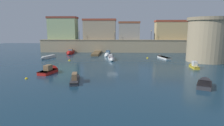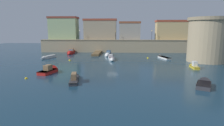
% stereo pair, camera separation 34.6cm
% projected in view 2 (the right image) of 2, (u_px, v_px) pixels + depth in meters
% --- Properties ---
extents(ground_plane, '(138.36, 138.36, 0.00)m').
position_uv_depth(ground_plane, '(112.00, 64.00, 45.96)').
color(ground_plane, '#19384C').
extents(quay_wall, '(54.73, 2.53, 4.62)m').
position_uv_depth(quay_wall, '(115.00, 46.00, 69.33)').
color(quay_wall, tan).
rests_on(quay_wall, ground).
extents(old_town_backdrop, '(52.11, 6.04, 8.71)m').
position_uv_depth(old_town_backdrop, '(107.00, 29.00, 72.06)').
color(old_town_backdrop, '#A7BE86').
rests_on(old_town_backdrop, ground).
extents(fortress_tower, '(10.27, 10.27, 11.35)m').
position_uv_depth(fortress_tower, '(207.00, 40.00, 48.73)').
color(fortress_tower, tan).
rests_on(fortress_tower, ground).
extents(pier_dock, '(2.29, 9.92, 0.70)m').
position_uv_depth(pier_dock, '(97.00, 53.00, 63.99)').
color(pier_dock, brown).
rests_on(pier_dock, ground).
extents(quay_lamp_0, '(0.32, 0.32, 3.40)m').
position_uv_depth(quay_lamp_0, '(80.00, 33.00, 69.15)').
color(quay_lamp_0, black).
rests_on(quay_lamp_0, quay_wall).
extents(quay_lamp_1, '(0.32, 0.32, 3.02)m').
position_uv_depth(quay_lamp_1, '(115.00, 34.00, 68.57)').
color(quay_lamp_1, black).
rests_on(quay_lamp_1, quay_wall).
extents(quay_lamp_2, '(0.32, 0.32, 3.37)m').
position_uv_depth(quay_lamp_2, '(152.00, 34.00, 67.91)').
color(quay_lamp_2, black).
rests_on(quay_lamp_2, quay_wall).
extents(moored_boat_0, '(3.33, 6.88, 1.42)m').
position_uv_depth(moored_boat_0, '(162.00, 57.00, 55.92)').
color(moored_boat_0, white).
rests_on(moored_boat_0, ground).
extents(moored_boat_1, '(2.18, 6.20, 2.90)m').
position_uv_depth(moored_boat_1, '(108.00, 54.00, 60.34)').
color(moored_boat_1, white).
rests_on(moored_boat_1, ground).
extents(moored_boat_2, '(2.18, 7.37, 2.42)m').
position_uv_depth(moored_boat_2, '(111.00, 58.00, 52.46)').
color(moored_boat_2, white).
rests_on(moored_boat_2, ground).
extents(moored_boat_3, '(3.51, 4.65, 1.74)m').
position_uv_depth(moored_boat_3, '(204.00, 84.00, 28.10)').
color(moored_boat_3, '#333338').
rests_on(moored_boat_3, ground).
extents(moored_boat_4, '(2.34, 6.76, 1.82)m').
position_uv_depth(moored_boat_4, '(75.00, 78.00, 31.35)').
color(moored_boat_4, '#333338').
rests_on(moored_boat_4, ground).
extents(moored_boat_5, '(2.81, 6.52, 1.09)m').
position_uv_depth(moored_boat_5, '(48.00, 57.00, 55.11)').
color(moored_boat_5, silver).
rests_on(moored_boat_5, ground).
extents(moored_boat_6, '(3.08, 5.58, 2.22)m').
position_uv_depth(moored_boat_6, '(51.00, 70.00, 37.18)').
color(moored_boat_6, red).
rests_on(moored_boat_6, ground).
extents(moored_boat_7, '(2.57, 7.56, 2.10)m').
position_uv_depth(moored_boat_7, '(71.00, 52.00, 65.66)').
color(moored_boat_7, red).
rests_on(moored_boat_7, ground).
extents(moored_boat_8, '(1.23, 4.56, 1.84)m').
position_uv_depth(moored_boat_8, '(194.00, 66.00, 41.46)').
color(moored_boat_8, gold).
rests_on(moored_boat_8, ground).
extents(mooring_buoy_0, '(0.50, 0.50, 0.50)m').
position_uv_depth(mooring_buoy_0, '(26.00, 79.00, 32.49)').
color(mooring_buoy_0, yellow).
rests_on(mooring_buoy_0, ground).
extents(mooring_buoy_1, '(0.59, 0.59, 0.59)m').
position_uv_depth(mooring_buoy_1, '(148.00, 58.00, 55.28)').
color(mooring_buoy_1, yellow).
rests_on(mooring_buoy_1, ground).
extents(mooring_buoy_2, '(0.60, 0.60, 0.60)m').
position_uv_depth(mooring_buoy_2, '(70.00, 61.00, 51.28)').
color(mooring_buoy_2, yellow).
rests_on(mooring_buoy_2, ground).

